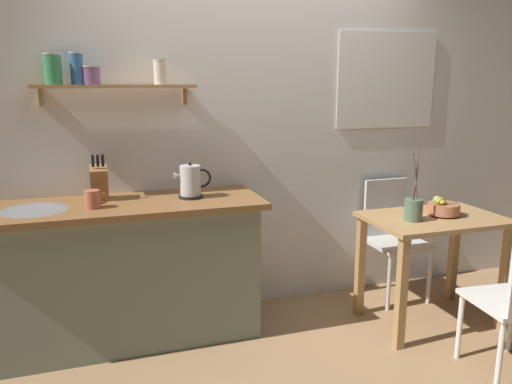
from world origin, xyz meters
name	(u,v)px	position (x,y,z in m)	size (l,w,h in m)	color
ground_plane	(282,339)	(0.00, 0.00, 0.00)	(14.00, 14.00, 0.00)	#A87F56
back_wall	(278,125)	(0.21, 0.65, 1.35)	(6.80, 0.11, 2.70)	white
kitchen_counter	(119,272)	(-1.00, 0.32, 0.47)	(1.83, 0.63, 0.93)	gray
wall_shelf	(100,78)	(-1.03, 0.49, 1.68)	(0.99, 0.20, 0.32)	tan
dining_table	(433,237)	(1.07, -0.08, 0.62)	(0.91, 0.61, 0.77)	tan
dining_chair_far	(392,232)	(1.08, 0.42, 0.51)	(0.42, 0.42, 0.91)	silver
fruit_bowl	(443,208)	(1.14, -0.07, 0.82)	(0.22, 0.22, 0.14)	#BC704C
twig_vase	(413,209)	(0.87, -0.12, 0.85)	(0.12, 0.12, 0.51)	#567056
electric_kettle	(191,182)	(-0.52, 0.31, 1.03)	(0.24, 0.16, 0.23)	black
knife_block	(99,182)	(-1.08, 0.43, 1.04)	(0.10, 0.17, 0.29)	#9E6B3D
coffee_mug_by_sink	(93,199)	(-1.12, 0.21, 0.98)	(0.13, 0.09, 0.11)	#C6664C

